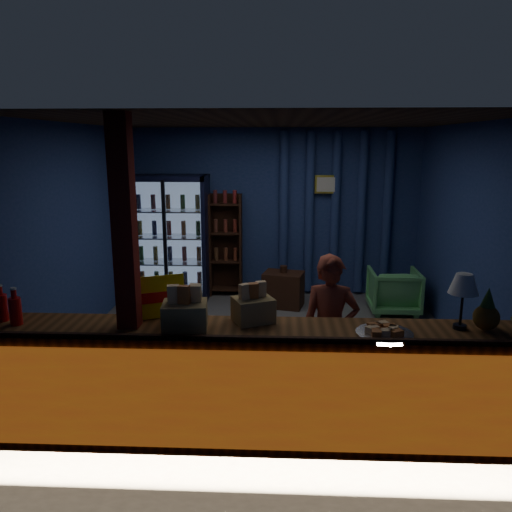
% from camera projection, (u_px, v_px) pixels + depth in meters
% --- Properties ---
extents(ground, '(4.60, 4.60, 0.00)m').
position_uv_depth(ground, '(267.00, 345.00, 5.99)').
color(ground, '#515154').
rests_on(ground, ground).
extents(room_walls, '(4.60, 4.60, 4.60)m').
position_uv_depth(room_walls, '(268.00, 216.00, 5.64)').
color(room_walls, navy).
rests_on(room_walls, ground).
extents(counter, '(4.40, 0.57, 0.99)m').
position_uv_depth(counter, '(262.00, 384.00, 4.02)').
color(counter, brown).
rests_on(counter, ground).
extents(support_post, '(0.16, 0.16, 2.60)m').
position_uv_depth(support_post, '(128.00, 284.00, 3.90)').
color(support_post, maroon).
rests_on(support_post, ground).
extents(beverage_cooler, '(1.20, 0.62, 1.90)m').
position_uv_depth(beverage_cooler, '(170.00, 238.00, 7.72)').
color(beverage_cooler, black).
rests_on(beverage_cooler, ground).
extents(bottle_shelf, '(0.50, 0.28, 1.60)m').
position_uv_depth(bottle_shelf, '(226.00, 245.00, 7.85)').
color(bottle_shelf, '#32190F').
rests_on(bottle_shelf, ground).
extents(curtain_folds, '(1.74, 0.14, 2.50)m').
position_uv_depth(curtain_folds, '(335.00, 213.00, 7.74)').
color(curtain_folds, navy).
rests_on(curtain_folds, room_walls).
extents(framed_picture, '(0.36, 0.04, 0.28)m').
position_uv_depth(framed_picture, '(327.00, 184.00, 7.60)').
color(framed_picture, yellow).
rests_on(framed_picture, room_walls).
extents(shopkeeper, '(0.55, 0.39, 1.42)m').
position_uv_depth(shopkeeper, '(330.00, 332.00, 4.49)').
color(shopkeeper, '#953B28').
rests_on(shopkeeper, ground).
extents(green_chair, '(0.69, 0.71, 0.63)m').
position_uv_depth(green_chair, '(394.00, 291.00, 7.08)').
color(green_chair, '#5BB664').
rests_on(green_chair, ground).
extents(side_table, '(0.65, 0.53, 0.62)m').
position_uv_depth(side_table, '(283.00, 289.00, 7.36)').
color(side_table, '#32190F').
rests_on(side_table, ground).
extents(yellow_sign, '(0.44, 0.25, 0.35)m').
position_uv_depth(yellow_sign, '(158.00, 297.00, 4.14)').
color(yellow_sign, yellow).
rests_on(yellow_sign, counter).
extents(soda_bottles, '(0.25, 0.18, 0.31)m').
position_uv_depth(soda_bottles, '(8.00, 308.00, 4.02)').
color(soda_bottles, red).
rests_on(soda_bottles, counter).
extents(snack_box_left, '(0.37, 0.32, 0.36)m').
position_uv_depth(snack_box_left, '(185.00, 314.00, 3.87)').
color(snack_box_left, tan).
rests_on(snack_box_left, counter).
extents(snack_box_centre, '(0.38, 0.35, 0.32)m').
position_uv_depth(snack_box_centre, '(253.00, 308.00, 4.06)').
color(snack_box_centre, tan).
rests_on(snack_box_centre, counter).
extents(pastry_tray, '(0.44, 0.44, 0.07)m').
position_uv_depth(pastry_tray, '(384.00, 332.00, 3.78)').
color(pastry_tray, silver).
rests_on(pastry_tray, counter).
extents(table_lamp, '(0.23, 0.23, 0.45)m').
position_uv_depth(table_lamp, '(464.00, 286.00, 3.84)').
color(table_lamp, black).
rests_on(table_lamp, counter).
extents(pineapple, '(0.20, 0.20, 0.34)m').
position_uv_depth(pineapple, '(487.00, 314.00, 3.84)').
color(pineapple, brown).
rests_on(pineapple, counter).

